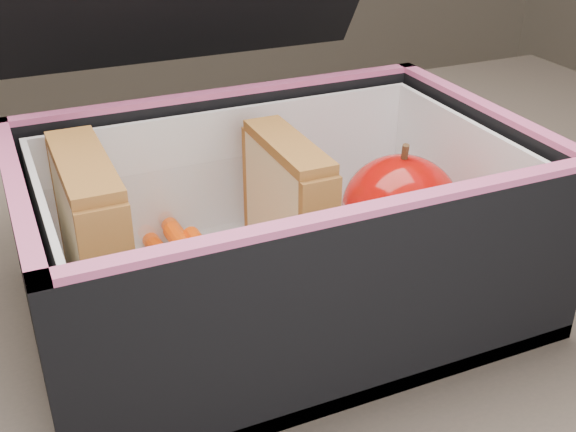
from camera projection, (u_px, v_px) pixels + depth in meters
name	position (u px, v px, depth m)	size (l,w,h in m)	color
kitchen_table	(250.00, 381.00, 0.56)	(1.20, 0.80, 0.75)	brown
lunch_bag	(277.00, 216.00, 0.47)	(0.32, 0.33, 0.29)	black
plastic_tub	(198.00, 256.00, 0.46)	(0.17, 0.12, 0.07)	white
sandwich_left	(94.00, 245.00, 0.43)	(0.03, 0.10, 0.11)	#DCC589
sandwich_right	(288.00, 212.00, 0.47)	(0.03, 0.09, 0.10)	#DCC589
carrot_sticks	(192.00, 277.00, 0.47)	(0.04, 0.15, 0.03)	#FF3E04
paper_napkin	(399.00, 258.00, 0.52)	(0.08, 0.08, 0.01)	white
red_apple	(400.00, 209.00, 0.50)	(0.10, 0.10, 0.09)	#980E03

